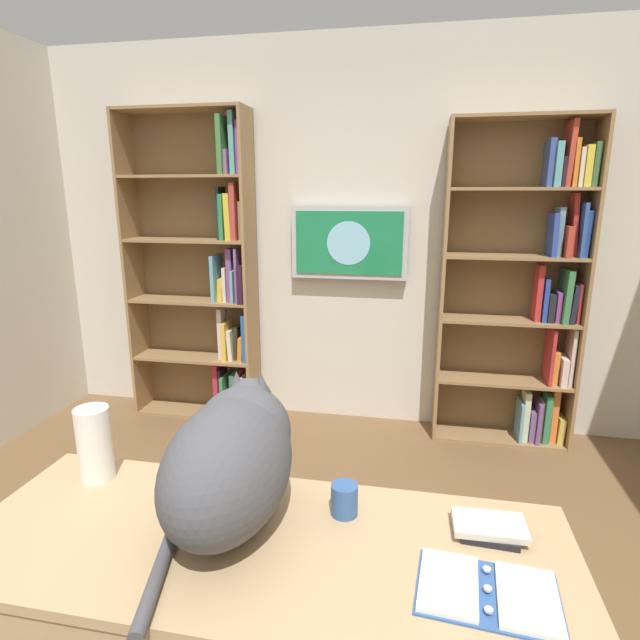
# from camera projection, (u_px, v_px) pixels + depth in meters

# --- Properties ---
(wall_back) EXTENTS (4.52, 0.06, 2.70)m
(wall_back) POSITION_uv_depth(u_px,v_px,m) (346.00, 239.00, 3.62)
(wall_back) COLOR beige
(wall_back) RESTS_ON ground
(bookshelf_left) EXTENTS (0.90, 0.28, 2.12)m
(bookshelf_left) POSITION_uv_depth(u_px,v_px,m) (528.00, 290.00, 3.30)
(bookshelf_left) COLOR #937047
(bookshelf_left) RESTS_ON ground
(bookshelf_right) EXTENTS (0.94, 0.28, 2.23)m
(bookshelf_right) POSITION_uv_depth(u_px,v_px,m) (208.00, 276.00, 3.72)
(bookshelf_right) COLOR #937047
(bookshelf_right) RESTS_ON ground
(wall_mounted_tv) EXTENTS (0.82, 0.07, 0.51)m
(wall_mounted_tv) POSITION_uv_depth(u_px,v_px,m) (349.00, 243.00, 3.54)
(wall_mounted_tv) COLOR #B7B7BC
(desk) EXTENTS (1.69, 0.65, 0.74)m
(desk) POSITION_uv_depth(u_px,v_px,m) (260.00, 578.00, 1.39)
(desk) COLOR tan
(desk) RESTS_ON ground
(cat) EXTENTS (0.34, 0.70, 0.40)m
(cat) POSITION_uv_depth(u_px,v_px,m) (233.00, 456.00, 1.45)
(cat) COLOR #4C4C51
(cat) RESTS_ON desk
(open_binder) EXTENTS (0.35, 0.25, 0.02)m
(open_binder) POSITION_uv_depth(u_px,v_px,m) (487.00, 592.00, 1.20)
(open_binder) COLOR #335999
(open_binder) RESTS_ON desk
(paper_towel_roll) EXTENTS (0.11, 0.11, 0.25)m
(paper_towel_roll) POSITION_uv_depth(u_px,v_px,m) (95.00, 444.00, 1.67)
(paper_towel_roll) COLOR white
(paper_towel_roll) RESTS_ON desk
(coffee_mug) EXTENTS (0.08, 0.08, 0.10)m
(coffee_mug) POSITION_uv_depth(u_px,v_px,m) (344.00, 499.00, 1.50)
(coffee_mug) COLOR #335999
(coffee_mug) RESTS_ON desk
(desk_book_stack) EXTENTS (0.20, 0.14, 0.04)m
(desk_book_stack) POSITION_uv_depth(u_px,v_px,m) (489.00, 528.00, 1.42)
(desk_book_stack) COLOR black
(desk_book_stack) RESTS_ON desk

